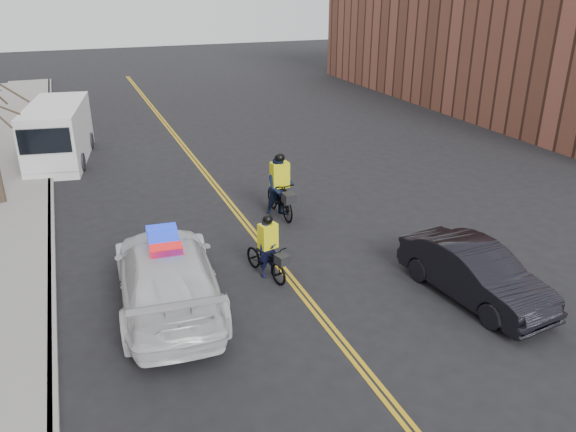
# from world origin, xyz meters

# --- Properties ---
(ground) EXTENTS (120.00, 120.00, 0.00)m
(ground) POSITION_xyz_m (0.00, 0.00, 0.00)
(ground) COLOR black
(ground) RESTS_ON ground
(center_line_left) EXTENTS (0.10, 60.00, 0.01)m
(center_line_left) POSITION_xyz_m (-0.08, 8.00, 0.01)
(center_line_left) COLOR #C19416
(center_line_left) RESTS_ON ground
(center_line_right) EXTENTS (0.10, 60.00, 0.01)m
(center_line_right) POSITION_xyz_m (0.08, 8.00, 0.01)
(center_line_right) COLOR #C19416
(center_line_right) RESTS_ON ground
(sidewalk) EXTENTS (3.00, 60.00, 0.15)m
(sidewalk) POSITION_xyz_m (-7.50, 8.00, 0.07)
(sidewalk) COLOR gray
(sidewalk) RESTS_ON ground
(curb) EXTENTS (0.20, 60.00, 0.15)m
(curb) POSITION_xyz_m (-6.00, 8.00, 0.07)
(curb) COLOR gray
(curb) RESTS_ON ground
(building_across) EXTENTS (12.00, 30.00, 11.00)m
(building_across) POSITION_xyz_m (22.00, 18.00, 5.50)
(building_across) COLOR brown
(building_across) RESTS_ON ground
(police_cruiser) EXTENTS (2.82, 6.00, 1.85)m
(police_cruiser) POSITION_xyz_m (-3.27, 1.21, 0.85)
(police_cruiser) COLOR silver
(police_cruiser) RESTS_ON ground
(dark_sedan) EXTENTS (1.99, 4.44, 1.41)m
(dark_sedan) POSITION_xyz_m (3.95, -1.28, 0.71)
(dark_sedan) COLOR black
(dark_sedan) RESTS_ON ground
(cargo_van) EXTENTS (3.09, 6.22, 2.49)m
(cargo_van) POSITION_xyz_m (-5.53, 14.84, 1.22)
(cargo_van) COLOR white
(cargo_van) RESTS_ON ground
(cyclist_near) EXTENTS (1.09, 1.93, 1.80)m
(cyclist_near) POSITION_xyz_m (-0.48, 1.68, 0.62)
(cyclist_near) COLOR black
(cyclist_near) RESTS_ON ground
(cyclist_far) EXTENTS (1.01, 2.21, 2.22)m
(cyclist_far) POSITION_xyz_m (1.30, 5.50, 0.88)
(cyclist_far) COLOR black
(cyclist_far) RESTS_ON ground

